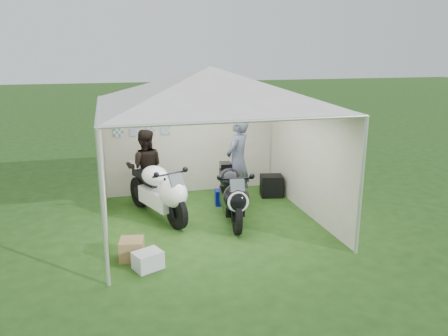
{
  "coord_description": "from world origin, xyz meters",
  "views": [
    {
      "loc": [
        -1.85,
        -7.87,
        3.27
      ],
      "look_at": [
        0.35,
        0.35,
        0.97
      ],
      "focal_mm": 35.0,
      "sensor_mm": 36.0,
      "label": 1
    }
  ],
  "objects_px": {
    "crate_1": "(132,249)",
    "motorcycle_black": "(232,193)",
    "motorcycle_white": "(160,190)",
    "person_blue_jacket": "(238,161)",
    "paddock_stand": "(225,197)",
    "canopy_tent": "(210,90)",
    "crate_0": "(148,260)",
    "person_dark_jacket": "(145,168)",
    "equipment_box": "(271,186)"
  },
  "relations": [
    {
      "from": "paddock_stand",
      "to": "person_dark_jacket",
      "type": "distance_m",
      "value": 1.85
    },
    {
      "from": "motorcycle_black",
      "to": "crate_1",
      "type": "relative_size",
      "value": 5.66
    },
    {
      "from": "person_dark_jacket",
      "to": "crate_1",
      "type": "relative_size",
      "value": 4.43
    },
    {
      "from": "canopy_tent",
      "to": "crate_0",
      "type": "height_order",
      "value": "canopy_tent"
    },
    {
      "from": "person_blue_jacket",
      "to": "crate_0",
      "type": "relative_size",
      "value": 4.62
    },
    {
      "from": "crate_1",
      "to": "equipment_box",
      "type": "bearing_deg",
      "value": 35.78
    },
    {
      "from": "motorcycle_black",
      "to": "equipment_box",
      "type": "relative_size",
      "value": 4.32
    },
    {
      "from": "motorcycle_white",
      "to": "crate_1",
      "type": "relative_size",
      "value": 5.56
    },
    {
      "from": "crate_0",
      "to": "person_blue_jacket",
      "type": "bearing_deg",
      "value": 48.55
    },
    {
      "from": "paddock_stand",
      "to": "crate_0",
      "type": "relative_size",
      "value": 1.07
    },
    {
      "from": "person_blue_jacket",
      "to": "motorcycle_black",
      "type": "bearing_deg",
      "value": 21.92
    },
    {
      "from": "person_blue_jacket",
      "to": "motorcycle_white",
      "type": "bearing_deg",
      "value": -31.09
    },
    {
      "from": "crate_1",
      "to": "paddock_stand",
      "type": "bearing_deg",
      "value": 44.74
    },
    {
      "from": "canopy_tent",
      "to": "person_blue_jacket",
      "type": "relative_size",
      "value": 2.93
    },
    {
      "from": "person_blue_jacket",
      "to": "equipment_box",
      "type": "height_order",
      "value": "person_blue_jacket"
    },
    {
      "from": "paddock_stand",
      "to": "crate_1",
      "type": "xyz_separation_m",
      "value": [
        -2.14,
        -2.12,
        0.0
      ]
    },
    {
      "from": "motorcycle_white",
      "to": "person_blue_jacket",
      "type": "xyz_separation_m",
      "value": [
        1.75,
        0.43,
        0.36
      ]
    },
    {
      "from": "motorcycle_white",
      "to": "canopy_tent",
      "type": "bearing_deg",
      "value": -42.82
    },
    {
      "from": "person_dark_jacket",
      "to": "motorcycle_black",
      "type": "bearing_deg",
      "value": 145.69
    },
    {
      "from": "canopy_tent",
      "to": "motorcycle_black",
      "type": "relative_size",
      "value": 2.65
    },
    {
      "from": "person_dark_jacket",
      "to": "equipment_box",
      "type": "distance_m",
      "value": 2.91
    },
    {
      "from": "canopy_tent",
      "to": "motorcycle_white",
      "type": "distance_m",
      "value": 2.22
    },
    {
      "from": "person_dark_jacket",
      "to": "crate_0",
      "type": "xyz_separation_m",
      "value": [
        -0.25,
        -2.96,
        -0.69
      ]
    },
    {
      "from": "canopy_tent",
      "to": "equipment_box",
      "type": "distance_m",
      "value": 3.09
    },
    {
      "from": "person_blue_jacket",
      "to": "crate_1",
      "type": "xyz_separation_m",
      "value": [
        -2.41,
        -2.09,
        -0.8
      ]
    },
    {
      "from": "paddock_stand",
      "to": "crate_1",
      "type": "distance_m",
      "value": 3.01
    },
    {
      "from": "equipment_box",
      "to": "crate_0",
      "type": "distance_m",
      "value": 4.17
    },
    {
      "from": "motorcycle_black",
      "to": "person_dark_jacket",
      "type": "relative_size",
      "value": 1.28
    },
    {
      "from": "person_blue_jacket",
      "to": "paddock_stand",
      "type": "bearing_deg",
      "value": -51.08
    },
    {
      "from": "canopy_tent",
      "to": "crate_0",
      "type": "xyz_separation_m",
      "value": [
        -1.4,
        -1.67,
        -2.44
      ]
    },
    {
      "from": "person_dark_jacket",
      "to": "crate_1",
      "type": "bearing_deg",
      "value": 87.83
    },
    {
      "from": "equipment_box",
      "to": "person_blue_jacket",
      "type": "bearing_deg",
      "value": -161.58
    },
    {
      "from": "canopy_tent",
      "to": "crate_0",
      "type": "distance_m",
      "value": 3.27
    },
    {
      "from": "paddock_stand",
      "to": "motorcycle_white",
      "type": "bearing_deg",
      "value": -162.58
    },
    {
      "from": "paddock_stand",
      "to": "person_blue_jacket",
      "type": "height_order",
      "value": "person_blue_jacket"
    },
    {
      "from": "canopy_tent",
      "to": "person_blue_jacket",
      "type": "xyz_separation_m",
      "value": [
        0.79,
        0.81,
        -1.61
      ]
    },
    {
      "from": "paddock_stand",
      "to": "person_dark_jacket",
      "type": "xyz_separation_m",
      "value": [
        -1.67,
        0.45,
        0.67
      ]
    },
    {
      "from": "paddock_stand",
      "to": "crate_1",
      "type": "relative_size",
      "value": 1.18
    },
    {
      "from": "person_dark_jacket",
      "to": "crate_0",
      "type": "bearing_deg",
      "value": 93.34
    },
    {
      "from": "canopy_tent",
      "to": "equipment_box",
      "type": "xyz_separation_m",
      "value": [
        1.7,
        1.11,
        -2.33
      ]
    },
    {
      "from": "motorcycle_white",
      "to": "person_dark_jacket",
      "type": "relative_size",
      "value": 1.26
    },
    {
      "from": "crate_1",
      "to": "canopy_tent",
      "type": "bearing_deg",
      "value": 38.37
    },
    {
      "from": "crate_1",
      "to": "motorcycle_black",
      "type": "bearing_deg",
      "value": 29.85
    },
    {
      "from": "paddock_stand",
      "to": "person_dark_jacket",
      "type": "relative_size",
      "value": 0.27
    },
    {
      "from": "motorcycle_white",
      "to": "motorcycle_black",
      "type": "distance_m",
      "value": 1.44
    },
    {
      "from": "motorcycle_white",
      "to": "paddock_stand",
      "type": "xyz_separation_m",
      "value": [
        1.48,
        0.46,
        -0.44
      ]
    },
    {
      "from": "person_blue_jacket",
      "to": "canopy_tent",
      "type": "bearing_deg",
      "value": 0.57
    },
    {
      "from": "person_blue_jacket",
      "to": "crate_1",
      "type": "distance_m",
      "value": 3.29
    },
    {
      "from": "motorcycle_white",
      "to": "crate_1",
      "type": "height_order",
      "value": "motorcycle_white"
    },
    {
      "from": "motorcycle_white",
      "to": "paddock_stand",
      "type": "height_order",
      "value": "motorcycle_white"
    }
  ]
}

